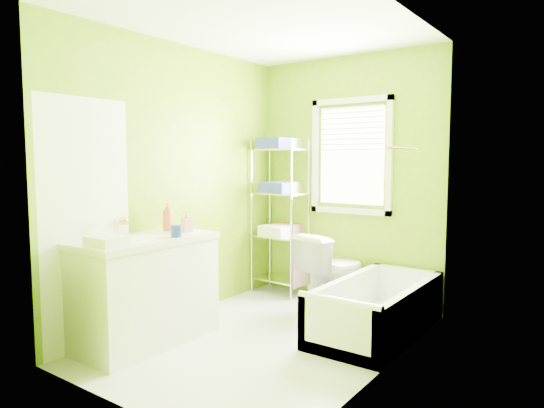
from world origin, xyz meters
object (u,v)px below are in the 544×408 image
Objects in this scene: toilet at (333,270)px; vanity at (145,287)px; bathtub at (375,317)px; wire_shelf_unit at (282,199)px.

vanity reaches higher than toilet.
wire_shelf_unit is (-1.41, 0.61, 0.92)m from bathtub.
toilet is at bearing 146.09° from bathtub.
bathtub is 1.92× the size of toilet.
wire_shelf_unit is at bearing 1.96° from toilet.
toilet is 1.03m from wire_shelf_unit.
bathtub is at bearing 41.38° from vanity.
vanity is 2.00m from wire_shelf_unit.
vanity is at bearing -138.62° from bathtub.
vanity is at bearing 79.72° from toilet.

